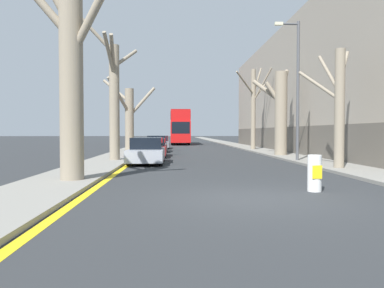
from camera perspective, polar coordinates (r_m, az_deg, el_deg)
The scene contains 18 objects.
ground_plane at distance 9.58m, azimuth 9.18°, elevation -8.27°, with size 300.00×300.00×0.00m, color #2B2D30.
sidewalk_left at distance 59.37m, azimuth -6.36°, elevation 0.26°, with size 2.46×120.00×0.12m, color gray.
sidewalk_right at distance 59.75m, azimuth 4.66°, elevation 0.27°, with size 2.46×120.00×0.12m, color gray.
building_facade_right at distance 35.20m, azimuth 20.73°, elevation 7.46°, with size 10.08×38.48×10.42m.
kerb_line_stripe at distance 59.30m, azimuth -5.00°, elevation 0.20°, with size 0.24×120.00×0.01m, color yellow.
street_tree_left_0 at distance 12.99m, azimuth -18.14°, elevation 9.78°, with size 3.44×1.07×7.21m.
street_tree_left_1 at distance 21.59m, azimuth -11.86°, elevation 7.36°, with size 3.27×3.94×8.34m.
street_tree_left_2 at distance 29.88m, azimuth -9.64°, elevation 4.22°, with size 4.47×4.34×6.08m.
street_tree_right_0 at distance 17.69m, azimuth 21.33°, elevation 5.59°, with size 1.94×2.59×5.39m.
street_tree_right_1 at distance 26.43m, azimuth 13.27°, elevation 4.92°, with size 2.62×2.13×6.13m.
street_tree_right_2 at distance 34.87m, azimuth 9.37°, elevation 5.74°, with size 3.36×3.07×7.69m.
double_decker_bus at distance 51.83m, azimuth -1.84°, elevation 2.82°, with size 2.54×11.23×4.54m.
parked_car_0 at distance 20.14m, azimuth -6.91°, elevation -1.09°, with size 1.82×4.50×1.38m.
parked_car_1 at distance 25.62m, azimuth -6.01°, elevation -0.57°, with size 1.84×4.50×1.26m.
parked_car_2 at distance 31.74m, azimuth -5.37°, elevation -0.04°, with size 1.73×4.10×1.37m.
parked_car_3 at distance 37.98m, azimuth -4.94°, elevation 0.24°, with size 1.83×4.38×1.32m.
lamp_post at distance 21.62m, azimuth 15.59°, elevation 8.82°, with size 1.40×0.20×7.75m.
traffic_bollard at distance 11.13m, azimuth 18.17°, elevation -4.24°, with size 0.39×0.40×1.03m.
Camera 1 is at (-1.95, -9.23, 1.68)m, focal length 35.00 mm.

